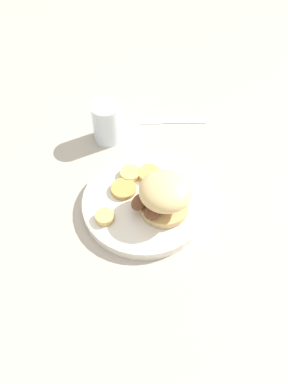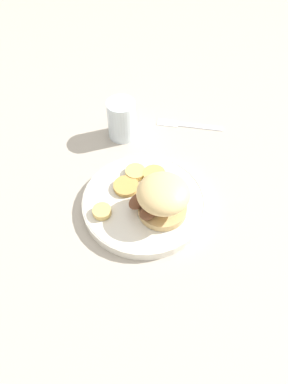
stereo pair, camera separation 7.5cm
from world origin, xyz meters
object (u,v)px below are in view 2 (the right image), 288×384
(fork, at_px, (188,125))
(drinking_glass, at_px, (122,120))
(sandwich, at_px, (162,198))
(dinner_plate, at_px, (144,203))

(fork, height_order, drinking_glass, drinking_glass)
(drinking_glass, bearing_deg, sandwich, -6.98)
(dinner_plate, bearing_deg, sandwich, 22.41)
(drinking_glass, bearing_deg, fork, 75.42)
(sandwich, relative_size, fork, 0.82)
(dinner_plate, bearing_deg, drinking_glass, 167.38)
(fork, xyz_separation_m, drinking_glass, (-0.04, -0.16, 0.05))
(fork, relative_size, drinking_glass, 1.49)
(sandwich, xyz_separation_m, drinking_glass, (-0.26, 0.03, -0.02))
(dinner_plate, xyz_separation_m, fork, (-0.18, 0.21, -0.01))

